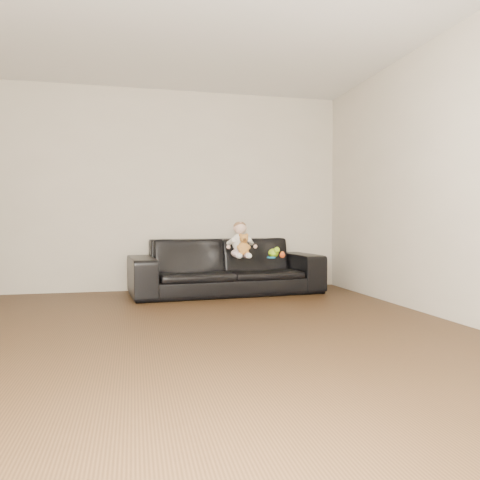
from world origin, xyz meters
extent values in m
plane|color=#3B2715|center=(0.00, 0.00, 0.00)|extent=(5.50, 5.50, 0.00)
plane|color=beige|center=(0.00, 2.75, 1.30)|extent=(5.00, 0.00, 5.00)
plane|color=beige|center=(2.50, 0.00, 1.30)|extent=(0.00, 5.50, 5.50)
imported|color=black|center=(0.87, 2.25, 0.34)|extent=(2.40, 1.12, 0.68)
ellipsoid|color=silver|center=(1.02, 2.14, 0.51)|extent=(0.24, 0.22, 0.12)
ellipsoid|color=white|center=(1.02, 2.15, 0.64)|extent=(0.21, 0.18, 0.23)
sphere|color=beige|center=(1.02, 2.14, 0.81)|extent=(0.17, 0.17, 0.15)
ellipsoid|color=#8C603F|center=(1.02, 2.15, 0.84)|extent=(0.17, 0.17, 0.11)
cylinder|color=silver|center=(0.97, 2.00, 0.49)|extent=(0.09, 0.19, 0.07)
cylinder|color=silver|center=(1.07, 2.00, 0.49)|extent=(0.09, 0.19, 0.07)
sphere|color=white|center=(0.96, 1.90, 0.49)|extent=(0.07, 0.07, 0.06)
sphere|color=white|center=(1.07, 1.90, 0.49)|extent=(0.07, 0.07, 0.06)
cylinder|color=white|center=(0.90, 2.10, 0.65)|extent=(0.07, 0.16, 0.10)
cylinder|color=white|center=(1.14, 2.10, 0.65)|extent=(0.07, 0.16, 0.10)
ellipsoid|color=#C07F37|center=(1.03, 2.00, 0.58)|extent=(0.15, 0.13, 0.16)
sphere|color=#C07F37|center=(1.03, 1.98, 0.69)|extent=(0.11, 0.11, 0.10)
sphere|color=#C07F37|center=(0.99, 1.99, 0.73)|extent=(0.04, 0.04, 0.04)
sphere|color=#C07F37|center=(1.07, 1.99, 0.73)|extent=(0.04, 0.04, 0.04)
sphere|color=#593819|center=(1.03, 1.93, 0.68)|extent=(0.04, 0.04, 0.04)
ellipsoid|color=#97D218|center=(1.45, 2.16, 0.50)|extent=(0.15, 0.17, 0.11)
sphere|color=#DA4719|center=(1.52, 2.02, 0.48)|extent=(0.08, 0.08, 0.07)
cylinder|color=#188EC2|center=(1.39, 2.04, 0.45)|extent=(0.14, 0.14, 0.01)
camera|label=1|loc=(-0.25, -3.42, 0.87)|focal=35.00mm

